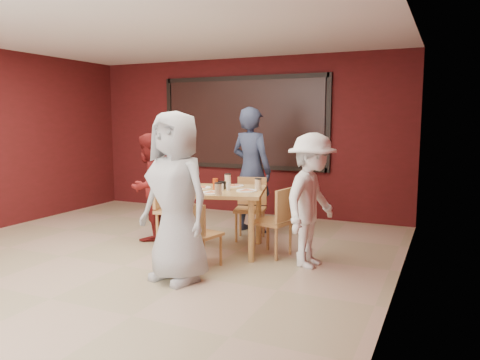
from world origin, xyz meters
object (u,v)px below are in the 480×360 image
at_px(dining_table, 223,197).
at_px(chair_left, 169,205).
at_px(chair_right, 277,218).
at_px(diner_back, 251,170).
at_px(diner_right, 312,200).
at_px(diner_front, 176,197).
at_px(chair_back, 251,204).
at_px(diner_left, 149,187).
at_px(chair_front, 199,231).

height_order(dining_table, chair_left, same).
height_order(dining_table, chair_right, dining_table).
xyz_separation_m(chair_right, diner_back, (-0.81, 1.09, 0.46)).
bearing_deg(diner_right, diner_front, 140.33).
distance_m(chair_back, diner_front, 1.99).
relative_size(chair_left, diner_back, 0.51).
bearing_deg(diner_right, diner_left, 92.56).
bearing_deg(diner_back, chair_right, 141.61).
bearing_deg(chair_front, diner_front, -91.80).
relative_size(dining_table, chair_front, 1.65).
xyz_separation_m(chair_back, chair_left, (-0.91, -0.74, 0.05)).
xyz_separation_m(diner_back, diner_left, (-1.14, -1.04, -0.19)).
bearing_deg(chair_right, diner_right, -22.19).
bearing_deg(dining_table, diner_right, -6.41).
xyz_separation_m(chair_front, diner_back, (-0.14, 1.90, 0.51)).
relative_size(diner_left, diner_right, 0.97).
distance_m(dining_table, chair_back, 0.79).
bearing_deg(chair_right, chair_left, -178.08).
relative_size(dining_table, diner_front, 0.71).
distance_m(diner_front, diner_back, 2.35).
bearing_deg(chair_back, chair_right, -46.75).
height_order(diner_back, diner_left, diner_back).
bearing_deg(diner_right, dining_table, 92.03).
bearing_deg(chair_left, chair_back, 39.15).
height_order(chair_right, diner_front, diner_front).
distance_m(chair_back, diner_right, 1.48).
bearing_deg(diner_left, chair_back, 112.44).
bearing_deg(dining_table, chair_right, 5.31).
xyz_separation_m(dining_table, chair_front, (0.05, -0.74, -0.27)).
distance_m(chair_left, chair_right, 1.56).
relative_size(chair_right, diner_right, 0.56).
distance_m(dining_table, diner_back, 1.18).
height_order(chair_front, diner_back, diner_back).
bearing_deg(chair_right, dining_table, -174.69).
bearing_deg(chair_left, dining_table, -0.99).
bearing_deg(chair_left, diner_left, 165.72).
bearing_deg(diner_back, chair_front, 109.24).
bearing_deg(diner_left, chair_left, 72.17).
xyz_separation_m(chair_left, diner_back, (0.74, 1.14, 0.40)).
bearing_deg(diner_left, diner_front, 40.59).
xyz_separation_m(dining_table, chair_right, (0.72, 0.07, -0.22)).
bearing_deg(diner_back, diner_left, 57.23).
distance_m(chair_left, diner_back, 1.42).
bearing_deg(diner_back, chair_back, 127.20).
bearing_deg(diner_right, chair_front, 125.95).
bearing_deg(chair_right, diner_left, 178.54).
bearing_deg(chair_front, diner_left, 146.25).
bearing_deg(diner_front, chair_back, 102.78).
xyz_separation_m(diner_left, diner_right, (2.45, -0.25, 0.02)).
bearing_deg(chair_front, chair_left, 139.47).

